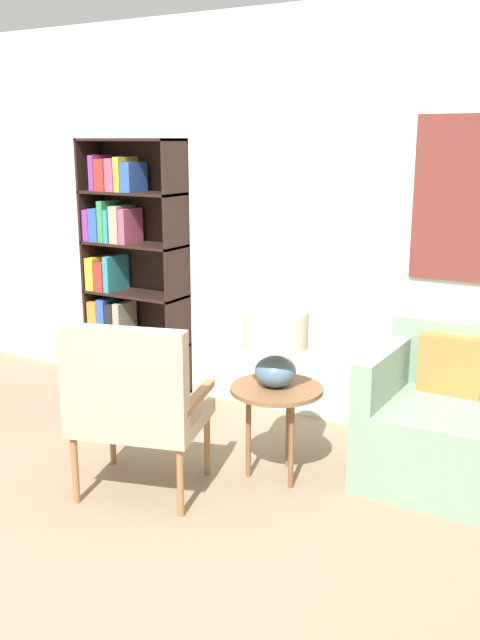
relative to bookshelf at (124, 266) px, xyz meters
name	(u,v)px	position (x,y,z in m)	size (l,w,h in m)	color
ground_plane	(122,556)	(1.45, -1.85, -0.96)	(14.00, 14.00, 0.00)	#847056
wall_back	(321,222)	(1.51, 0.18, 0.40)	(6.40, 0.08, 2.70)	white
bookshelf	(124,266)	(0.00, 0.00, 0.00)	(0.80, 0.30, 1.88)	black
armchair	(133,399)	(1.17, -1.37, -0.39)	(0.79, 0.73, 0.98)	olive
side_table	(276,397)	(1.69, -0.77, -0.47)	(0.52, 0.52, 0.54)	brown
table_lamp	(276,340)	(1.68, -0.76, -0.15)	(0.36, 0.36, 0.43)	slate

